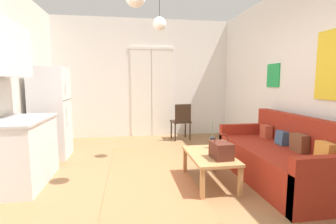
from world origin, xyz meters
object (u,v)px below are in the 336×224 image
couch (281,160)px  handbag (221,150)px  coffee_table (210,158)px  pendant_lamp_far (159,24)px  refrigerator (51,113)px  bamboo_vase (212,142)px  accent_chair (181,120)px

couch → handbag: 0.97m
couch → coffee_table: size_ratio=2.07×
pendant_lamp_far → handbag: bearing=-64.8°
refrigerator → pendant_lamp_far: pendant_lamp_far is taller
bamboo_vase → refrigerator: (-2.57, 1.32, 0.32)m
bamboo_vase → pendant_lamp_far: 2.10m
coffee_table → refrigerator: (-2.44, 1.61, 0.46)m
coffee_table → accent_chair: (0.16, 2.55, 0.13)m
couch → bamboo_vase: 0.96m
couch → refrigerator: bearing=154.3°
coffee_table → handbag: bearing=-68.4°
handbag → accent_chair: (0.08, 2.76, -0.03)m
handbag → accent_chair: bearing=88.3°
couch → refrigerator: size_ratio=1.23×
bamboo_vase → refrigerator: 2.91m
couch → refrigerator: (-3.44, 1.66, 0.52)m
coffee_table → pendant_lamp_far: size_ratio=1.41×
coffee_table → pendant_lamp_far: pendant_lamp_far is taller
refrigerator → accent_chair: (2.60, 0.95, -0.33)m
coffee_table → accent_chair: size_ratio=1.13×
coffee_table → refrigerator: 2.95m
coffee_table → pendant_lamp_far: 2.31m
coffee_table → bamboo_vase: size_ratio=2.52×
refrigerator → pendant_lamp_far: bearing=-14.9°
bamboo_vase → handbag: (-0.05, -0.49, 0.02)m
coffee_table → refrigerator: refrigerator is taller
refrigerator → pendant_lamp_far: 2.48m
handbag → couch: bearing=9.3°
bamboo_vase → handbag: 0.49m
couch → accent_chair: (-0.85, 2.61, 0.19)m
bamboo_vase → pendant_lamp_far: size_ratio=0.56×
bamboo_vase → handbag: size_ratio=1.20×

